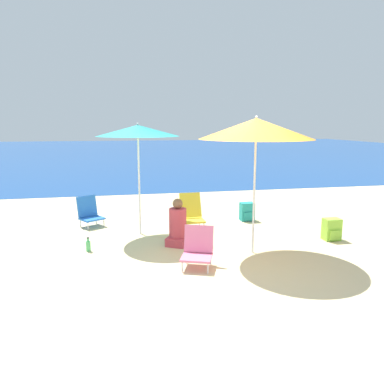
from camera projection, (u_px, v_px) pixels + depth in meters
The scene contains 11 objects.
ground_plane at pixel (223, 264), 6.18m from camera, with size 60.00×60.00×0.00m, color beige.
sea_water at pixel (136, 151), 31.70m from camera, with size 60.00×40.00×0.01m.
beach_umbrella_orange at pixel (256, 129), 6.34m from camera, with size 1.97×1.97×2.42m.
beach_umbrella_teal at pixel (138, 131), 7.50m from camera, with size 1.68×1.68×2.30m.
beach_chair_yellow at pixel (192, 212), 7.98m from camera, with size 0.47×0.57×0.81m.
beach_chair_pink at pixel (198, 248), 6.05m from camera, with size 0.63×0.65×0.64m.
beach_chair_blue at pixel (89, 212), 8.44m from camera, with size 0.64×0.64×0.68m.
person_seated_near at pixel (178, 226), 7.10m from camera, with size 0.53×0.55×0.90m.
backpack_lime at pixel (332, 229), 7.43m from camera, with size 0.32×0.26×0.43m.
backpack_teal at pixel (247, 212), 8.92m from camera, with size 0.32×0.27×0.43m.
water_bottle at pixel (88, 246), 6.78m from camera, with size 0.08×0.08×0.26m.
Camera 1 is at (-1.67, -5.64, 2.28)m, focal length 35.00 mm.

